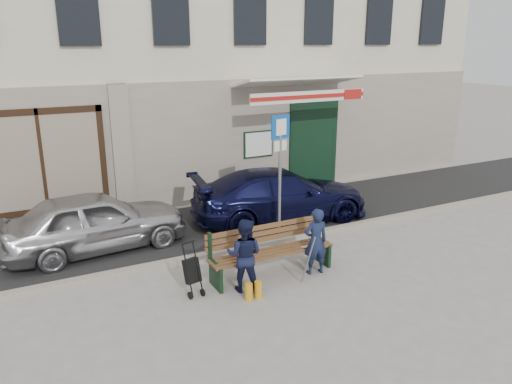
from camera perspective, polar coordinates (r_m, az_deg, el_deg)
ground at (r=9.09m, az=1.51°, el=-10.36°), size 80.00×80.00×0.00m
asphalt_lane at (r=11.67m, az=-5.80°, el=-4.07°), size 60.00×3.20×0.01m
curb at (r=10.28m, az=-2.52°, el=-6.65°), size 60.00×0.18×0.12m
building at (r=16.04m, az=-13.80°, el=19.34°), size 20.00×8.27×10.00m
car_silver at (r=10.74m, az=-17.92°, el=-3.20°), size 3.78×1.78×1.25m
car_navy at (r=11.98m, az=2.80°, el=-0.33°), size 4.47×2.30×1.24m
parking_sign at (r=10.62m, az=2.77°, el=4.05°), size 0.49×0.14×2.69m
bench at (r=9.19m, az=1.54°, el=-6.88°), size 2.40×1.17×0.98m
man at (r=9.26m, az=6.82°, el=-5.63°), size 0.50×0.37×1.27m
woman at (r=8.59m, az=-1.33°, el=-7.24°), size 0.80×0.78×1.30m
stroller at (r=8.65m, az=-7.31°, el=-9.05°), size 0.30×0.40×0.91m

